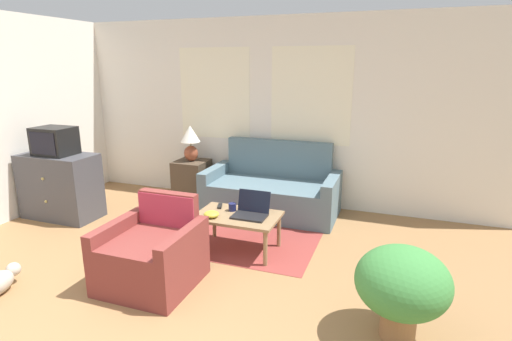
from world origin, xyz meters
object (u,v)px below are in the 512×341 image
coffee_table (238,219)px  cup_navy (232,207)px  armchair (154,255)px  snack_bowl (211,214)px  couch (272,192)px  tv_remote (220,206)px  laptop (251,211)px  table_lamp (190,140)px  television (55,141)px  potted_plant (402,284)px

coffee_table → cup_navy: 0.17m
armchair → snack_bowl: size_ratio=4.97×
couch → tv_remote: couch is taller
laptop → snack_bowl: bearing=-153.9°
armchair → table_lamp: (-0.82, 2.24, 0.63)m
armchair → television: television is taller
television → table_lamp: television is taller
laptop → snack_bowl: (-0.38, -0.19, -0.02)m
armchair → television: size_ratio=1.68×
armchair → laptop: 1.11m
couch → laptop: (0.15, -1.23, 0.19)m
television → table_lamp: size_ratio=0.91×
television → table_lamp: 1.77m
coffee_table → tv_remote: bearing=150.3°
couch → television: 2.89m
snack_bowl → potted_plant: 2.05m
cup_navy → tv_remote: 0.19m
coffee_table → snack_bowl: 0.29m
snack_bowl → couch: bearing=80.9°
coffee_table → tv_remote: (-0.28, 0.16, 0.06)m
armchair → cup_navy: armchair is taller
couch → armchair: size_ratio=2.22×
television → coffee_table: (2.56, -0.13, -0.66)m
couch → cup_navy: size_ratio=21.06×
armchair → laptop: bearing=55.3°
cup_navy → couch: bearing=85.3°
cup_navy → tv_remote: size_ratio=0.54×
cup_navy → snack_bowl: size_ratio=0.52×
couch → cup_navy: couch is taller
television → snack_bowl: (2.33, -0.29, -0.58)m
coffee_table → laptop: 0.18m
table_lamp → coffee_table: bearing=-46.5°
laptop → potted_plant: size_ratio=0.50×
couch → cup_navy: 1.18m
cup_navy → laptop: bearing=-15.7°
coffee_table → couch: bearing=90.3°
armchair → cup_navy: 1.05m
couch → tv_remote: size_ratio=11.37×
armchair → coffee_table: armchair is taller
laptop → snack_bowl: size_ratio=2.22×
couch → snack_bowl: size_ratio=11.04×
couch → cup_navy: (-0.09, -1.16, 0.17)m
tv_remote → television: bearing=-179.2°
television → snack_bowl: television is taller
couch → potted_plant: size_ratio=2.51×
table_lamp → snack_bowl: (1.06, -1.52, -0.46)m
armchair → tv_remote: size_ratio=5.12×
television → snack_bowl: size_ratio=2.96×
coffee_table → potted_plant: bearing=-29.2°
laptop → cup_navy: bearing=164.3°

